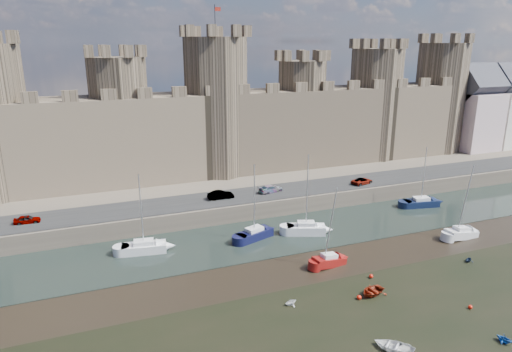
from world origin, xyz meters
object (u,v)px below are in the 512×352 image
object	(u,v)px
car_1	(221,195)
sailboat_1	(254,234)
sailboat_5	(461,233)
sailboat_0	(144,247)
car_0	(27,220)
sailboat_3	(421,202)
car_2	(271,189)
car_3	(362,181)
sailboat_2	(306,228)
sailboat_4	(329,260)

from	to	relation	value
car_1	sailboat_1	xyz separation A→B (m)	(1.52, -9.88, -2.34)
sailboat_5	sailboat_0	bearing A→B (deg)	162.79
car_0	sailboat_3	xyz separation A→B (m)	(55.82, -7.81, -2.29)
car_2	sailboat_5	bearing A→B (deg)	-148.25
car_0	sailboat_5	bearing A→B (deg)	-106.53
car_3	sailboat_3	xyz separation A→B (m)	(6.55, -6.58, -2.29)
sailboat_1	sailboat_2	distance (m)	7.05
car_2	sailboat_1	xyz separation A→B (m)	(-6.55, -10.07, -2.28)
car_2	sailboat_0	distance (m)	22.51
sailboat_0	sailboat_1	world-z (taller)	sailboat_1
sailboat_1	sailboat_4	world-z (taller)	sailboat_1
sailboat_0	sailboat_5	bearing A→B (deg)	-6.21
sailboat_3	sailboat_0	bearing A→B (deg)	-168.23
car_0	sailboat_4	world-z (taller)	sailboat_4
sailboat_1	sailboat_5	bearing A→B (deg)	-39.80
sailboat_0	sailboat_4	xyz separation A→B (m)	(19.35, -11.05, -0.07)
car_3	sailboat_5	distance (m)	18.44
car_1	car_0	bearing A→B (deg)	90.55
sailboat_1	sailboat_3	xyz separation A→B (m)	(28.57, 2.00, -0.05)
sailboat_1	sailboat_4	bearing A→B (deg)	-81.09
car_1	sailboat_5	xyz separation A→B (m)	(26.94, -19.28, -2.42)
car_0	car_2	world-z (taller)	car_2
car_3	sailboat_0	distance (m)	36.83
sailboat_0	sailboat_4	world-z (taller)	sailboat_0
car_2	sailboat_3	distance (m)	23.57
car_2	sailboat_2	distance (m)	11.33
car_3	sailboat_2	bearing A→B (deg)	107.68
sailboat_4	sailboat_5	bearing A→B (deg)	-6.22
car_0	sailboat_0	distance (m)	16.01
car_1	car_2	distance (m)	8.07
car_0	car_1	bearing A→B (deg)	-86.33
car_1	sailboat_3	bearing A→B (deg)	-104.30
car_0	sailboat_0	world-z (taller)	sailboat_0
car_3	sailboat_5	world-z (taller)	sailboat_5
car_2	sailboat_3	bearing A→B (deg)	-122.49
sailboat_2	car_3	bearing A→B (deg)	53.68
sailboat_0	sailboat_3	bearing A→B (deg)	9.92
car_2	sailboat_2	world-z (taller)	sailboat_2
car_2	sailboat_1	bearing A→B (deg)	134.63
sailboat_4	sailboat_5	xyz separation A→B (m)	(20.05, 0.52, 0.01)
car_1	sailboat_4	xyz separation A→B (m)	(6.89, -19.80, -2.43)
car_0	sailboat_5	world-z (taller)	sailboat_5
car_2	sailboat_4	distance (m)	20.17
sailboat_2	car_0	bearing A→B (deg)	-176.45
sailboat_4	car_0	bearing A→B (deg)	141.13
sailboat_2	sailboat_5	bearing A→B (deg)	-3.27
car_1	sailboat_2	size ratio (longest dim) A/B	0.35
sailboat_1	sailboat_5	world-z (taller)	sailboat_1
car_2	sailboat_2	bearing A→B (deg)	169.83
car_1	sailboat_2	world-z (taller)	sailboat_2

